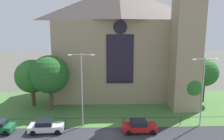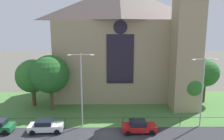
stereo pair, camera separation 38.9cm
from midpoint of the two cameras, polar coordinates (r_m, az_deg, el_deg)
ground at (r=37.64m, az=-1.14°, el=-9.08°), size 160.00×160.00×0.00m
grass_verge at (r=35.77m, az=-1.15°, el=-10.19°), size 120.00×20.00×0.01m
church_building at (r=41.55m, az=3.07°, el=7.38°), size 23.20×16.20×26.00m
iron_railing at (r=30.39m, az=3.15°, el=-12.26°), size 30.67×0.07×1.13m
tree_right_far at (r=41.28m, az=22.82°, el=-0.74°), size 4.61×4.61×7.47m
tree_left_near at (r=35.77m, az=-15.13°, el=-1.04°), size 5.88×5.88×8.66m
tree_right_near at (r=37.01m, az=19.76°, el=-3.84°), size 3.73×3.73×5.75m
tree_left_far at (r=38.56m, az=-19.25°, el=-1.47°), size 5.38×5.38×7.72m
streetlamp_near at (r=28.76m, az=-7.40°, el=-3.01°), size 3.37×0.26×9.73m
streetlamp_far at (r=31.17m, az=22.41°, el=-3.30°), size 3.37×0.26×9.11m
parked_car_white at (r=30.05m, az=-16.13°, el=-13.48°), size 4.28×2.18×1.51m
parked_car_red at (r=29.03m, az=7.17°, el=-14.01°), size 4.26×2.14×1.51m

